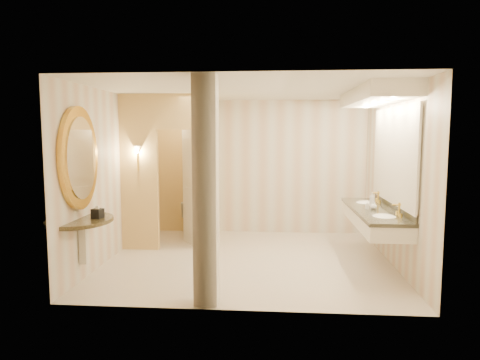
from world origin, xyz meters
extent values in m
plane|color=beige|center=(0.00, 0.00, 0.00)|extent=(4.50, 4.50, 0.00)
plane|color=silver|center=(0.00, 0.00, 2.70)|extent=(4.50, 4.50, 0.00)
cube|color=beige|center=(0.00, 2.00, 1.35)|extent=(4.50, 0.02, 2.70)
cube|color=beige|center=(0.00, -2.00, 1.35)|extent=(4.50, 0.02, 2.70)
cube|color=beige|center=(-2.25, 0.00, 1.35)|extent=(0.02, 4.00, 2.70)
cube|color=beige|center=(2.25, 0.00, 1.35)|extent=(0.02, 4.00, 2.70)
cube|color=#ECCF7B|center=(-0.80, 1.25, 1.35)|extent=(0.10, 1.50, 2.70)
cube|color=#ECCF7B|center=(-1.93, 0.50, 1.35)|extent=(0.65, 0.10, 2.70)
cube|color=#ECCF7B|center=(-1.20, 0.50, 2.40)|extent=(0.80, 0.10, 0.60)
cube|color=silver|center=(-1.04, 0.82, 1.05)|extent=(0.52, 0.67, 2.10)
cylinder|color=gold|center=(-1.93, 0.43, 1.55)|extent=(0.03, 0.03, 0.30)
cone|color=silver|center=(-1.93, 0.43, 1.75)|extent=(0.14, 0.14, 0.14)
cube|color=silver|center=(1.95, -0.07, 0.73)|extent=(0.60, 2.23, 0.24)
cube|color=black|center=(1.95, -0.07, 0.85)|extent=(0.64, 2.27, 0.05)
cube|color=black|center=(2.23, -0.07, 0.92)|extent=(0.03, 2.23, 0.10)
ellipsoid|color=white|center=(1.95, -0.67, 0.83)|extent=(0.40, 0.44, 0.15)
cylinder|color=gold|center=(2.15, -0.67, 0.96)|extent=(0.03, 0.03, 0.22)
ellipsoid|color=white|center=(1.95, 0.53, 0.83)|extent=(0.40, 0.44, 0.15)
cylinder|color=gold|center=(2.15, 0.53, 0.96)|extent=(0.03, 0.03, 0.22)
cube|color=white|center=(2.23, -0.07, 1.70)|extent=(0.03, 2.23, 1.40)
cube|color=silver|center=(1.95, -0.07, 2.59)|extent=(0.75, 2.43, 0.22)
cylinder|color=black|center=(-2.23, -1.18, 0.85)|extent=(1.07, 1.07, 0.05)
cube|color=silver|center=(-2.19, -1.18, 0.55)|extent=(0.10, 0.10, 0.60)
cylinder|color=gold|center=(-2.21, -1.18, 1.70)|extent=(0.07, 1.07, 1.07)
cylinder|color=white|center=(-2.17, -1.18, 1.70)|extent=(0.02, 0.85, 0.85)
cube|color=silver|center=(-0.39, -1.80, 1.35)|extent=(0.28, 0.28, 2.70)
cube|color=black|center=(-2.00, -1.13, 0.94)|extent=(0.16, 0.16, 0.13)
imported|color=white|center=(-1.10, 1.65, 0.36)|extent=(0.61, 0.79, 0.71)
imported|color=beige|center=(1.83, -0.11, 0.94)|extent=(0.07, 0.07, 0.13)
imported|color=silver|center=(1.92, -0.15, 0.94)|extent=(0.13, 0.13, 0.13)
imported|color=#C6B28C|center=(1.96, 0.14, 0.99)|extent=(0.10, 0.10, 0.23)
camera|label=1|loc=(0.39, -6.72, 2.03)|focal=32.00mm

